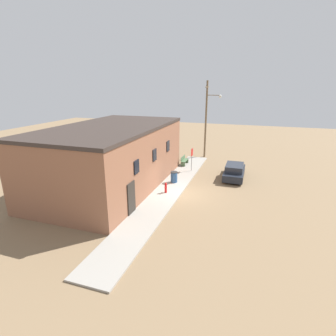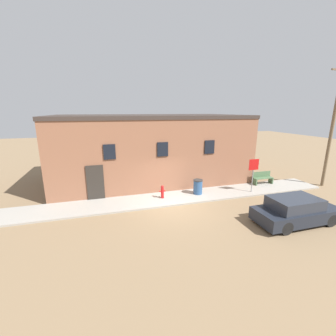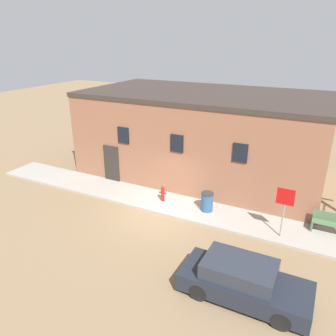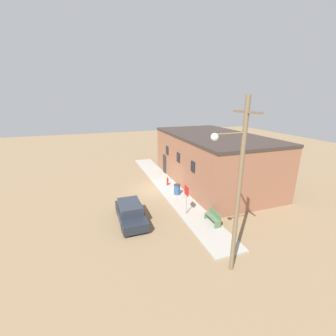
# 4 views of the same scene
# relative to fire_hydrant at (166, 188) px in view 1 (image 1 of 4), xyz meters

# --- Properties ---
(ground_plane) EXTENTS (80.00, 80.00, 0.00)m
(ground_plane) POSITION_rel_fire_hydrant_xyz_m (0.35, -1.17, -0.51)
(ground_plane) COLOR #846B4C
(sidewalk) EXTENTS (21.58, 2.21, 0.10)m
(sidewalk) POSITION_rel_fire_hydrant_xyz_m (0.35, -0.07, -0.46)
(sidewalk) COLOR #9E998E
(sidewalk) RESTS_ON ground
(brick_building) EXTENTS (14.03, 7.56, 5.01)m
(brick_building) POSITION_rel_fire_hydrant_xyz_m (0.30, 4.75, 2.00)
(brick_building) COLOR #8E5B42
(brick_building) RESTS_ON ground
(fire_hydrant) EXTENTS (0.38, 0.18, 0.81)m
(fire_hydrant) POSITION_rel_fire_hydrant_xyz_m (0.00, 0.00, 0.00)
(fire_hydrant) COLOR red
(fire_hydrant) RESTS_ON sidewalk
(stop_sign) EXTENTS (0.71, 0.06, 2.21)m
(stop_sign) POSITION_rel_fire_hydrant_xyz_m (5.94, -0.61, 1.15)
(stop_sign) COLOR gray
(stop_sign) RESTS_ON sidewalk
(bench) EXTENTS (1.47, 0.44, 0.89)m
(bench) POSITION_rel_fire_hydrant_xyz_m (7.78, 0.63, 0.03)
(bench) COLOR #4C6B47
(bench) RESTS_ON sidewalk
(trash_bin) EXTENTS (0.60, 0.60, 0.94)m
(trash_bin) POSITION_rel_fire_hydrant_xyz_m (2.38, 0.07, 0.07)
(trash_bin) COLOR #2D517F
(trash_bin) RESTS_ON sidewalk
(utility_pole) EXTENTS (1.80, 1.71, 8.56)m
(utility_pole) POSITION_rel_fire_hydrant_xyz_m (11.91, -0.85, 4.17)
(utility_pole) COLOR brown
(utility_pole) RESTS_ON ground
(parked_car) EXTENTS (4.15, 1.69, 1.32)m
(parked_car) POSITION_rel_fire_hydrant_xyz_m (5.40, -4.69, 0.12)
(parked_car) COLOR black
(parked_car) RESTS_ON ground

